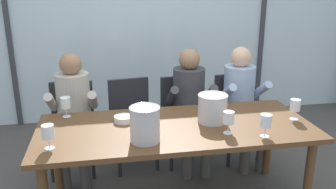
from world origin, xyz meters
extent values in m
plane|color=#4C4742|center=(0.00, 1.00, 0.00)|extent=(14.00, 14.00, 0.00)
cube|color=silver|center=(0.00, 2.16, 1.30)|extent=(7.38, 0.03, 2.60)
cube|color=#38383D|center=(-1.66, 2.14, 1.30)|extent=(0.06, 0.06, 2.60)
cube|color=#38383D|center=(1.66, 2.14, 1.30)|extent=(0.06, 0.06, 2.60)
cube|color=#386633|center=(0.00, 5.25, 0.91)|extent=(13.38, 2.40, 1.83)
cube|color=brown|center=(0.00, 0.00, 0.71)|extent=(2.18, 0.91, 0.04)
cylinder|color=brown|center=(0.99, -0.36, 0.35)|extent=(0.07, 0.07, 0.69)
cylinder|color=brown|center=(-0.99, 0.36, 0.35)|extent=(0.07, 0.07, 0.69)
cylinder|color=brown|center=(0.99, 0.36, 0.35)|extent=(0.07, 0.07, 0.69)
cube|color=#232328|center=(-0.88, 0.76, 0.44)|extent=(0.45, 0.45, 0.03)
cube|color=#232328|center=(-0.87, 0.96, 0.66)|extent=(0.42, 0.05, 0.42)
cylinder|color=#232328|center=(-1.07, 0.57, 0.21)|extent=(0.04, 0.04, 0.43)
cylinder|color=#232328|center=(-0.69, 0.57, 0.21)|extent=(0.04, 0.04, 0.43)
cylinder|color=#232328|center=(-1.06, 0.95, 0.21)|extent=(0.04, 0.04, 0.43)
cylinder|color=#232328|center=(-0.68, 0.95, 0.21)|extent=(0.04, 0.04, 0.43)
cube|color=#232328|center=(-0.27, 0.77, 0.44)|extent=(0.49, 0.49, 0.03)
cube|color=#232328|center=(-0.30, 0.97, 0.66)|extent=(0.42, 0.09, 0.42)
cylinder|color=#232328|center=(-0.44, 0.56, 0.21)|extent=(0.04, 0.04, 0.43)
cylinder|color=#232328|center=(-0.06, 0.61, 0.21)|extent=(0.04, 0.04, 0.43)
cylinder|color=#232328|center=(-0.49, 0.93, 0.21)|extent=(0.04, 0.04, 0.43)
cylinder|color=#232328|center=(-0.11, 0.98, 0.21)|extent=(0.04, 0.04, 0.43)
cube|color=#232328|center=(0.25, 0.77, 0.44)|extent=(0.46, 0.46, 0.03)
cube|color=#232328|center=(0.24, 0.97, 0.66)|extent=(0.42, 0.06, 0.42)
cylinder|color=#232328|center=(0.07, 0.57, 0.21)|extent=(0.04, 0.04, 0.43)
cylinder|color=#232328|center=(0.45, 0.59, 0.21)|extent=(0.04, 0.04, 0.43)
cylinder|color=#232328|center=(0.05, 0.95, 0.21)|extent=(0.04, 0.04, 0.43)
cylinder|color=#232328|center=(0.43, 0.97, 0.21)|extent=(0.04, 0.04, 0.43)
cube|color=#232328|center=(0.84, 0.75, 0.44)|extent=(0.47, 0.47, 0.03)
cube|color=#232328|center=(0.83, 0.95, 0.66)|extent=(0.42, 0.07, 0.42)
cylinder|color=#232328|center=(0.67, 0.55, 0.21)|extent=(0.04, 0.04, 0.43)
cylinder|color=#232328|center=(1.05, 0.58, 0.21)|extent=(0.04, 0.04, 0.43)
cylinder|color=#232328|center=(0.64, 0.93, 0.21)|extent=(0.04, 0.04, 0.43)
cylinder|color=#232328|center=(1.02, 0.96, 0.21)|extent=(0.04, 0.04, 0.43)
cylinder|color=#B7AD9E|center=(-0.84, 0.81, 0.73)|extent=(0.33, 0.33, 0.52)
sphere|color=#936B4C|center=(-0.84, 0.81, 1.09)|extent=(0.21, 0.21, 0.21)
cube|color=#47423D|center=(-0.94, 0.61, 0.47)|extent=(0.14, 0.40, 0.13)
cube|color=#47423D|center=(-0.76, 0.60, 0.47)|extent=(0.14, 0.40, 0.13)
cylinder|color=#47423D|center=(-0.94, 0.41, 0.23)|extent=(0.10, 0.10, 0.45)
cylinder|color=#47423D|center=(-0.76, 0.40, 0.23)|extent=(0.10, 0.10, 0.45)
cylinder|color=#B7AD9E|center=(-1.03, 0.69, 0.76)|extent=(0.09, 0.33, 0.26)
cylinder|color=#B7AD9E|center=(-0.65, 0.68, 0.76)|extent=(0.09, 0.33, 0.26)
cylinder|color=#38383D|center=(0.30, 0.81, 0.73)|extent=(0.33, 0.33, 0.52)
sphere|color=#936B4C|center=(0.30, 0.81, 1.09)|extent=(0.21, 0.21, 0.21)
cube|color=#47423D|center=(0.20, 0.61, 0.47)|extent=(0.14, 0.40, 0.13)
cube|color=#47423D|center=(0.38, 0.60, 0.47)|extent=(0.14, 0.40, 0.13)
cylinder|color=#47423D|center=(0.20, 0.41, 0.23)|extent=(0.10, 0.10, 0.45)
cylinder|color=#47423D|center=(0.38, 0.40, 0.23)|extent=(0.10, 0.10, 0.45)
cylinder|color=#38383D|center=(0.11, 0.69, 0.76)|extent=(0.09, 0.33, 0.26)
cylinder|color=#38383D|center=(0.49, 0.68, 0.76)|extent=(0.09, 0.33, 0.26)
cylinder|color=#9EB2D1|center=(0.84, 0.81, 0.73)|extent=(0.34, 0.34, 0.52)
sphere|color=#DBAD89|center=(0.84, 0.81, 1.09)|extent=(0.21, 0.21, 0.21)
cube|color=#47423D|center=(0.76, 0.60, 0.47)|extent=(0.16, 0.41, 0.13)
cube|color=#47423D|center=(0.94, 0.61, 0.47)|extent=(0.16, 0.41, 0.13)
cylinder|color=#47423D|center=(0.78, 0.40, 0.23)|extent=(0.10, 0.10, 0.45)
cylinder|color=#47423D|center=(0.96, 0.41, 0.23)|extent=(0.10, 0.10, 0.45)
cylinder|color=#9EB2D1|center=(0.66, 0.67, 0.76)|extent=(0.10, 0.33, 0.26)
cylinder|color=#9EB2D1|center=(1.04, 0.70, 0.76)|extent=(0.10, 0.33, 0.26)
cylinder|color=#B7B7BC|center=(-0.28, -0.24, 0.86)|extent=(0.21, 0.21, 0.25)
torus|color=silver|center=(-0.28, -0.24, 0.99)|extent=(0.22, 0.22, 0.01)
cylinder|color=#B7B7BC|center=(0.31, 0.03, 0.84)|extent=(0.24, 0.24, 0.23)
torus|color=silver|center=(0.31, 0.03, 0.96)|extent=(0.24, 0.24, 0.01)
cylinder|color=silver|center=(-0.40, 0.16, 0.76)|extent=(0.15, 0.15, 0.05)
cylinder|color=silver|center=(-0.87, 0.36, 0.73)|extent=(0.07, 0.07, 0.00)
cylinder|color=silver|center=(-0.87, 0.36, 0.77)|extent=(0.01, 0.01, 0.07)
cylinder|color=silver|center=(-0.87, 0.36, 0.86)|extent=(0.08, 0.08, 0.09)
cylinder|color=silver|center=(0.99, -0.05, 0.73)|extent=(0.07, 0.07, 0.00)
cylinder|color=silver|center=(0.99, -0.05, 0.77)|extent=(0.01, 0.01, 0.07)
cylinder|color=silver|center=(0.99, -0.05, 0.86)|extent=(0.08, 0.08, 0.09)
cylinder|color=#560C1E|center=(0.99, -0.05, 0.83)|extent=(0.07, 0.07, 0.04)
cylinder|color=silver|center=(0.36, -0.21, 0.73)|extent=(0.07, 0.07, 0.00)
cylinder|color=silver|center=(0.36, -0.21, 0.77)|extent=(0.01, 0.01, 0.07)
cylinder|color=silver|center=(0.36, -0.21, 0.86)|extent=(0.08, 0.08, 0.09)
cylinder|color=#560C1E|center=(0.36, -0.21, 0.83)|extent=(0.07, 0.07, 0.04)
cylinder|color=silver|center=(0.60, -0.32, 0.73)|extent=(0.07, 0.07, 0.00)
cylinder|color=silver|center=(0.60, -0.32, 0.77)|extent=(0.01, 0.01, 0.07)
cylinder|color=silver|center=(0.60, -0.32, 0.86)|extent=(0.08, 0.08, 0.09)
cylinder|color=maroon|center=(0.60, -0.32, 0.83)|extent=(0.07, 0.07, 0.04)
cylinder|color=silver|center=(-0.94, -0.23, 0.73)|extent=(0.07, 0.07, 0.00)
cylinder|color=silver|center=(-0.94, -0.23, 0.77)|extent=(0.01, 0.01, 0.07)
cylinder|color=silver|center=(-0.94, -0.23, 0.86)|extent=(0.08, 0.08, 0.09)
cylinder|color=#E0D184|center=(-0.94, -0.23, 0.83)|extent=(0.07, 0.07, 0.04)
camera|label=1|loc=(-0.55, -2.60, 1.85)|focal=38.66mm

